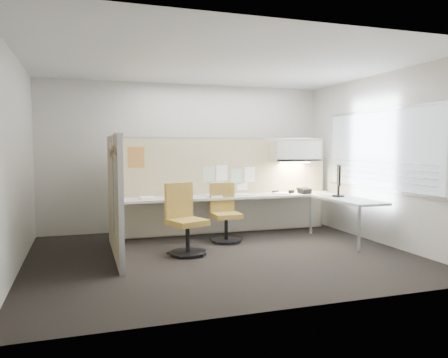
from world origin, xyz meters
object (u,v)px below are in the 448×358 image
object	(u,v)px
phone	(304,191)
chair_left	(185,222)
monitor	(339,178)
chair_right	(225,215)
desk	(252,203)

from	to	relation	value
phone	chair_left	bearing A→B (deg)	-170.95
monitor	chair_left	bearing A→B (deg)	124.16
chair_right	monitor	bearing A→B (deg)	-11.69
chair_right	monitor	size ratio (longest dim) A/B	1.76
desk	chair_right	size ratio (longest dim) A/B	4.13
chair_right	desk	bearing A→B (deg)	20.05
chair_left	chair_right	size ratio (longest dim) A/B	1.08
desk	phone	world-z (taller)	phone
chair_right	monitor	world-z (taller)	monitor
desk	chair_left	xyz separation A→B (m)	(-1.44, -0.87, -0.11)
chair_left	phone	size ratio (longest dim) A/B	4.35
chair_left	chair_right	bearing A→B (deg)	17.66
desk	chair_left	size ratio (longest dim) A/B	3.83
desk	chair_left	world-z (taller)	chair_left
chair_left	monitor	xyz separation A→B (m)	(2.81, 0.27, 0.56)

